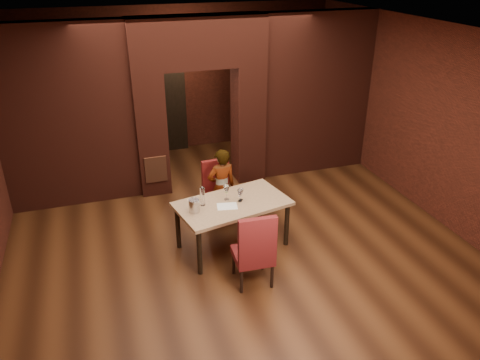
{
  "coord_description": "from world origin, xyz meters",
  "views": [
    {
      "loc": [
        -1.9,
        -6.24,
        4.17
      ],
      "look_at": [
        0.13,
        0.0,
        0.96
      ],
      "focal_mm": 35.0,
      "sensor_mm": 36.0,
      "label": 1
    }
  ],
  "objects_px": {
    "wine_glass_b": "(241,194)",
    "potted_plant": "(256,201)",
    "dining_table": "(233,224)",
    "wine_glass_c": "(240,196)",
    "chair_near": "(253,247)",
    "wine_bucket": "(194,206)",
    "chair_far": "(219,193)",
    "wine_glass_a": "(227,193)",
    "person_seated": "(222,187)",
    "water_bottle": "(202,196)"
  },
  "relations": [
    {
      "from": "dining_table",
      "to": "chair_far",
      "type": "bearing_deg",
      "value": 76.12
    },
    {
      "from": "water_bottle",
      "to": "potted_plant",
      "type": "bearing_deg",
      "value": 36.44
    },
    {
      "from": "dining_table",
      "to": "chair_far",
      "type": "distance_m",
      "value": 0.85
    },
    {
      "from": "dining_table",
      "to": "wine_glass_a",
      "type": "bearing_deg",
      "value": 104.49
    },
    {
      "from": "chair_near",
      "to": "wine_glass_b",
      "type": "distance_m",
      "value": 1.0
    },
    {
      "from": "wine_bucket",
      "to": "water_bottle",
      "type": "distance_m",
      "value": 0.23
    },
    {
      "from": "wine_glass_c",
      "to": "potted_plant",
      "type": "distance_m",
      "value": 1.27
    },
    {
      "from": "wine_glass_b",
      "to": "person_seated",
      "type": "bearing_deg",
      "value": 98.55
    },
    {
      "from": "dining_table",
      "to": "wine_glass_c",
      "type": "xyz_separation_m",
      "value": [
        0.12,
        -0.0,
        0.48
      ]
    },
    {
      "from": "wine_bucket",
      "to": "person_seated",
      "type": "bearing_deg",
      "value": 52.12
    },
    {
      "from": "water_bottle",
      "to": "wine_glass_a",
      "type": "bearing_deg",
      "value": 8.8
    },
    {
      "from": "person_seated",
      "to": "wine_glass_a",
      "type": "bearing_deg",
      "value": 73.93
    },
    {
      "from": "water_bottle",
      "to": "chair_far",
      "type": "bearing_deg",
      "value": 58.85
    },
    {
      "from": "chair_far",
      "to": "wine_glass_b",
      "type": "bearing_deg",
      "value": -85.2
    },
    {
      "from": "wine_bucket",
      "to": "potted_plant",
      "type": "bearing_deg",
      "value": 37.35
    },
    {
      "from": "person_seated",
      "to": "dining_table",
      "type": "bearing_deg",
      "value": 79.68
    },
    {
      "from": "chair_far",
      "to": "chair_near",
      "type": "relative_size",
      "value": 0.92
    },
    {
      "from": "water_bottle",
      "to": "wine_glass_b",
      "type": "bearing_deg",
      "value": -2.23
    },
    {
      "from": "wine_glass_a",
      "to": "chair_near",
      "type": "bearing_deg",
      "value": -86.42
    },
    {
      "from": "water_bottle",
      "to": "potted_plant",
      "type": "height_order",
      "value": "water_bottle"
    },
    {
      "from": "wine_bucket",
      "to": "chair_far",
      "type": "bearing_deg",
      "value": 55.81
    },
    {
      "from": "chair_near",
      "to": "wine_glass_c",
      "type": "height_order",
      "value": "chair_near"
    },
    {
      "from": "wine_glass_a",
      "to": "wine_glass_b",
      "type": "relative_size",
      "value": 1.22
    },
    {
      "from": "wine_bucket",
      "to": "wine_glass_b",
      "type": "bearing_deg",
      "value": 9.78
    },
    {
      "from": "chair_far",
      "to": "wine_glass_b",
      "type": "relative_size",
      "value": 5.47
    },
    {
      "from": "dining_table",
      "to": "water_bottle",
      "type": "bearing_deg",
      "value": 161.19
    },
    {
      "from": "chair_far",
      "to": "wine_glass_a",
      "type": "bearing_deg",
      "value": -100.19
    },
    {
      "from": "wine_glass_c",
      "to": "water_bottle",
      "type": "height_order",
      "value": "water_bottle"
    },
    {
      "from": "chair_near",
      "to": "wine_glass_b",
      "type": "height_order",
      "value": "chair_near"
    },
    {
      "from": "person_seated",
      "to": "wine_glass_b",
      "type": "distance_m",
      "value": 0.74
    },
    {
      "from": "chair_far",
      "to": "wine_glass_a",
      "type": "xyz_separation_m",
      "value": [
        -0.09,
        -0.73,
        0.37
      ]
    },
    {
      "from": "wine_glass_a",
      "to": "potted_plant",
      "type": "height_order",
      "value": "wine_glass_a"
    },
    {
      "from": "wine_glass_b",
      "to": "dining_table",
      "type": "bearing_deg",
      "value": -167.79
    },
    {
      "from": "wine_bucket",
      "to": "water_bottle",
      "type": "xyz_separation_m",
      "value": [
        0.16,
        0.15,
        0.06
      ]
    },
    {
      "from": "chair_far",
      "to": "wine_glass_c",
      "type": "height_order",
      "value": "chair_far"
    },
    {
      "from": "chair_far",
      "to": "potted_plant",
      "type": "distance_m",
      "value": 0.75
    },
    {
      "from": "wine_glass_b",
      "to": "wine_glass_c",
      "type": "distance_m",
      "value": 0.04
    },
    {
      "from": "dining_table",
      "to": "wine_glass_b",
      "type": "distance_m",
      "value": 0.51
    },
    {
      "from": "chair_far",
      "to": "water_bottle",
      "type": "height_order",
      "value": "water_bottle"
    },
    {
      "from": "chair_near",
      "to": "wine_glass_a",
      "type": "relative_size",
      "value": 4.87
    },
    {
      "from": "wine_glass_c",
      "to": "potted_plant",
      "type": "xyz_separation_m",
      "value": [
        0.59,
        0.91,
        -0.66
      ]
    },
    {
      "from": "potted_plant",
      "to": "chair_near",
      "type": "bearing_deg",
      "value": -111.18
    },
    {
      "from": "person_seated",
      "to": "potted_plant",
      "type": "relative_size",
      "value": 3.18
    },
    {
      "from": "chair_near",
      "to": "wine_bucket",
      "type": "relative_size",
      "value": 5.75
    },
    {
      "from": "wine_glass_b",
      "to": "potted_plant",
      "type": "bearing_deg",
      "value": 57.22
    },
    {
      "from": "wine_glass_a",
      "to": "wine_glass_c",
      "type": "height_order",
      "value": "wine_glass_a"
    },
    {
      "from": "dining_table",
      "to": "chair_far",
      "type": "xyz_separation_m",
      "value": [
        0.03,
        0.84,
        0.13
      ]
    },
    {
      "from": "person_seated",
      "to": "water_bottle",
      "type": "relative_size",
      "value": 4.36
    },
    {
      "from": "chair_near",
      "to": "wine_glass_a",
      "type": "bearing_deg",
      "value": -82.94
    },
    {
      "from": "wine_glass_b",
      "to": "potted_plant",
      "type": "xyz_separation_m",
      "value": [
        0.56,
        0.88,
        -0.66
      ]
    }
  ]
}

